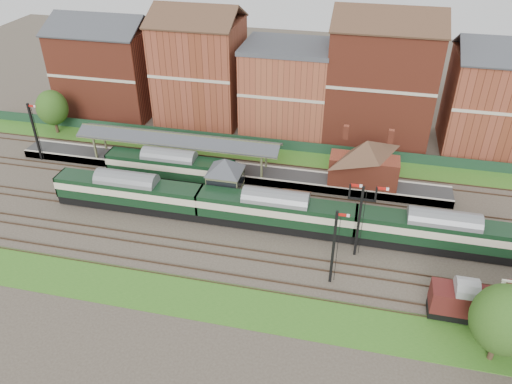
% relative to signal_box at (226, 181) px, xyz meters
% --- Properties ---
extents(ground, '(160.00, 160.00, 0.00)m').
position_rel_signal_box_xyz_m(ground, '(3.00, -3.25, -3.19)').
color(ground, '#473D33').
rests_on(ground, ground).
extents(grass_back, '(90.00, 4.50, 0.06)m').
position_rel_signal_box_xyz_m(grass_back, '(3.00, 12.75, -3.16)').
color(grass_back, '#2D6619').
rests_on(grass_back, ground).
extents(grass_front, '(90.00, 5.00, 0.06)m').
position_rel_signal_box_xyz_m(grass_front, '(3.00, -15.25, -3.16)').
color(grass_front, '#2D6619').
rests_on(grass_front, ground).
extents(fence, '(90.00, 0.12, 1.50)m').
position_rel_signal_box_xyz_m(fence, '(3.00, 14.75, -2.44)').
color(fence, '#193823').
rests_on(fence, ground).
extents(platform, '(55.00, 3.40, 1.00)m').
position_rel_signal_box_xyz_m(platform, '(-2.00, 6.50, -2.69)').
color(platform, '#2D2D2D').
rests_on(platform, ground).
extents(signal_box, '(5.40, 5.40, 6.00)m').
position_rel_signal_box_xyz_m(signal_box, '(0.00, 0.00, 0.00)').
color(signal_box, '#5C6D4E').
rests_on(signal_box, ground).
extents(brick_hut, '(3.20, 2.64, 2.94)m').
position_rel_signal_box_xyz_m(brick_hut, '(8.00, 0.00, -2.00)').
color(brick_hut, brown).
rests_on(brick_hut, ground).
extents(station_building, '(8.10, 8.10, 5.90)m').
position_rel_signal_box_xyz_m(station_building, '(15.00, 6.50, 0.76)').
color(station_building, brown).
rests_on(station_building, platform).
extents(canopy, '(26.00, 3.89, 4.08)m').
position_rel_signal_box_xyz_m(canopy, '(-8.00, 6.50, 1.39)').
color(canopy, '#505434').
rests_on(canopy, platform).
extents(semaphore_bracket, '(3.60, 0.25, 8.18)m').
position_rel_signal_box_xyz_m(semaphore_bracket, '(15.04, -5.75, 1.44)').
color(semaphore_bracket, black).
rests_on(semaphore_bracket, ground).
extents(semaphore_platform_end, '(1.23, 0.25, 8.00)m').
position_rel_signal_box_xyz_m(semaphore_platform_end, '(-26.98, 4.75, 0.96)').
color(semaphore_platform_end, black).
rests_on(semaphore_platform_end, ground).
extents(semaphore_siding, '(1.23, 0.25, 8.00)m').
position_rel_signal_box_xyz_m(semaphore_siding, '(13.02, -10.25, 0.96)').
color(semaphore_siding, black).
rests_on(semaphore_siding, ground).
extents(yard_lamp, '(2.60, 0.22, 7.00)m').
position_rel_signal_box_xyz_m(yard_lamp, '(27.00, -14.75, 0.79)').
color(yard_lamp, beige).
rests_on(yard_lamp, ground).
extents(town_backdrop, '(69.00, 10.00, 16.00)m').
position_rel_signal_box_xyz_m(town_backdrop, '(2.82, 21.75, 3.81)').
color(town_backdrop, brown).
rests_on(town_backdrop, ground).
extents(dmu_train, '(50.25, 2.64, 3.86)m').
position_rel_signal_box_xyz_m(dmu_train, '(6.35, -3.25, -0.92)').
color(dmu_train, black).
rests_on(dmu_train, ground).
extents(platform_railcar, '(15.88, 2.51, 3.66)m').
position_rel_signal_box_xyz_m(platform_railcar, '(-7.98, 3.25, -1.03)').
color(platform_railcar, black).
rests_on(platform_railcar, ground).
extents(goods_van_a, '(5.32, 2.30, 3.23)m').
position_rel_signal_box_xyz_m(goods_van_a, '(24.26, -12.25, -1.34)').
color(goods_van_a, black).
rests_on(goods_van_a, ground).
extents(tree_far, '(4.94, 4.94, 7.21)m').
position_rel_signal_box_xyz_m(tree_far, '(26.20, -16.30, 1.16)').
color(tree_far, '#382619').
rests_on(tree_far, ground).
extents(tree_back, '(4.44, 4.44, 6.49)m').
position_rel_signal_box_xyz_m(tree_back, '(-29.44, 12.61, 0.73)').
color(tree_back, '#382619').
rests_on(tree_back, ground).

